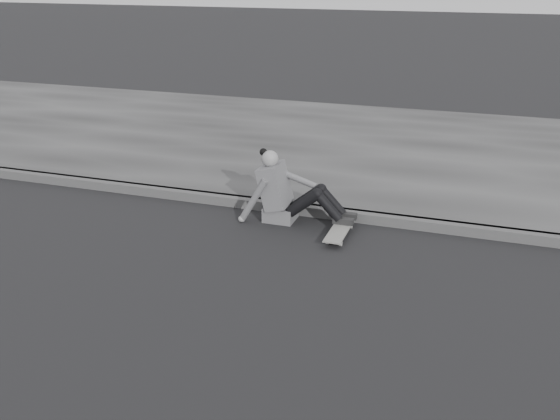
# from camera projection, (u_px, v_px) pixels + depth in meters

# --- Properties ---
(ground) EXTENTS (80.00, 80.00, 0.00)m
(ground) POSITION_uv_depth(u_px,v_px,m) (288.00, 330.00, 5.30)
(ground) COLOR black
(ground) RESTS_ON ground
(curb) EXTENTS (24.00, 0.16, 0.12)m
(curb) POSITION_uv_depth(u_px,v_px,m) (354.00, 216.00, 7.55)
(curb) COLOR #434343
(curb) RESTS_ON ground
(sidewalk) EXTENTS (24.00, 6.00, 0.12)m
(sidewalk) POSITION_uv_depth(u_px,v_px,m) (394.00, 150.00, 10.21)
(sidewalk) COLOR #353535
(sidewalk) RESTS_ON ground
(skateboard) EXTENTS (0.20, 0.78, 0.09)m
(skateboard) POSITION_uv_depth(u_px,v_px,m) (340.00, 230.00, 7.11)
(skateboard) COLOR #A6A6A1
(skateboard) RESTS_ON ground
(seated_woman) EXTENTS (1.38, 0.46, 0.88)m
(seated_woman) POSITION_uv_depth(u_px,v_px,m) (285.00, 193.00, 7.44)
(seated_woman) COLOR #565659
(seated_woman) RESTS_ON ground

